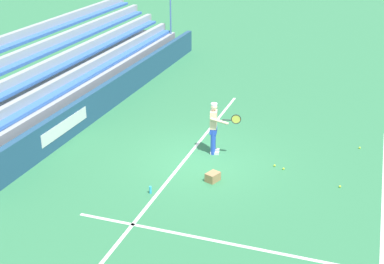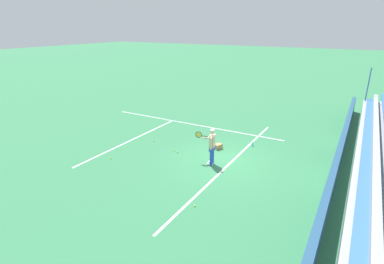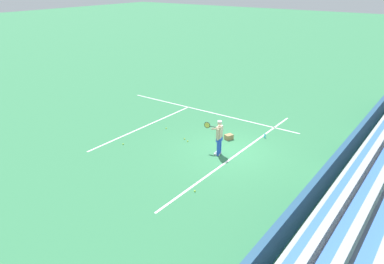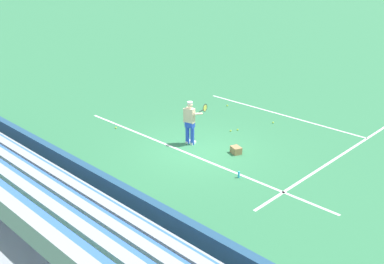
# 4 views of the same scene
# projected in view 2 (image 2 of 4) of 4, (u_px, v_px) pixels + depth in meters

# --- Properties ---
(ground_plane) EXTENTS (160.00, 160.00, 0.00)m
(ground_plane) POSITION_uv_depth(u_px,v_px,m) (221.00, 160.00, 14.30)
(ground_plane) COLOR #337A4C
(court_baseline_white) EXTENTS (12.00, 0.10, 0.01)m
(court_baseline_white) POSITION_uv_depth(u_px,v_px,m) (231.00, 163.00, 14.07)
(court_baseline_white) COLOR white
(court_baseline_white) RESTS_ON ground
(court_sideline_white) EXTENTS (0.10, 12.00, 0.01)m
(court_sideline_white) POSITION_uv_depth(u_px,v_px,m) (192.00, 124.00, 19.54)
(court_sideline_white) COLOR white
(court_sideline_white) RESTS_ON ground
(court_service_line_white) EXTENTS (8.22, 0.10, 0.01)m
(court_service_line_white) POSITION_uv_depth(u_px,v_px,m) (132.00, 140.00, 16.89)
(court_service_line_white) COLOR white
(court_service_line_white) RESTS_ON ground
(back_wall_sponsor_board) EXTENTS (25.62, 0.25, 1.10)m
(back_wall_sponsor_board) POSITION_uv_depth(u_px,v_px,m) (334.00, 174.00, 11.83)
(back_wall_sponsor_board) COLOR navy
(back_wall_sponsor_board) RESTS_ON ground
(tennis_player) EXTENTS (0.59, 1.06, 1.71)m
(tennis_player) POSITION_uv_depth(u_px,v_px,m) (212.00, 147.00, 13.60)
(tennis_player) COLOR blue
(tennis_player) RESTS_ON ground
(ball_box_cardboard) EXTENTS (0.48, 0.42, 0.26)m
(ball_box_cardboard) POSITION_uv_depth(u_px,v_px,m) (218.00, 146.00, 15.61)
(ball_box_cardboard) COLOR #A87F51
(ball_box_cardboard) RESTS_ON ground
(tennis_ball_near_player) EXTENTS (0.07, 0.07, 0.07)m
(tennis_ball_near_player) POSITION_uv_depth(u_px,v_px,m) (154.00, 141.00, 16.66)
(tennis_ball_near_player) COLOR #CCE533
(tennis_ball_near_player) RESTS_ON ground
(tennis_ball_far_right) EXTENTS (0.07, 0.07, 0.07)m
(tennis_ball_far_right) POSITION_uv_depth(u_px,v_px,m) (111.00, 158.00, 14.47)
(tennis_ball_far_right) COLOR #CCE533
(tennis_ball_far_right) RESTS_ON ground
(tennis_ball_midcourt) EXTENTS (0.07, 0.07, 0.07)m
(tennis_ball_midcourt) POSITION_uv_depth(u_px,v_px,m) (174.00, 150.00, 15.38)
(tennis_ball_midcourt) COLOR #CCE533
(tennis_ball_midcourt) RESTS_ON ground
(tennis_ball_by_box) EXTENTS (0.07, 0.07, 0.07)m
(tennis_ball_by_box) POSITION_uv_depth(u_px,v_px,m) (178.00, 152.00, 15.13)
(tennis_ball_by_box) COLOR #CCE533
(tennis_ball_by_box) RESTS_ON ground
(tennis_ball_on_baseline) EXTENTS (0.07, 0.07, 0.07)m
(tennis_ball_on_baseline) POSITION_uv_depth(u_px,v_px,m) (195.00, 206.00, 10.65)
(tennis_ball_on_baseline) COLOR #CCE533
(tennis_ball_on_baseline) RESTS_ON ground
(water_bottle) EXTENTS (0.07, 0.07, 0.22)m
(water_bottle) POSITION_uv_depth(u_px,v_px,m) (253.00, 144.00, 15.98)
(water_bottle) COLOR #33B2E5
(water_bottle) RESTS_ON ground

